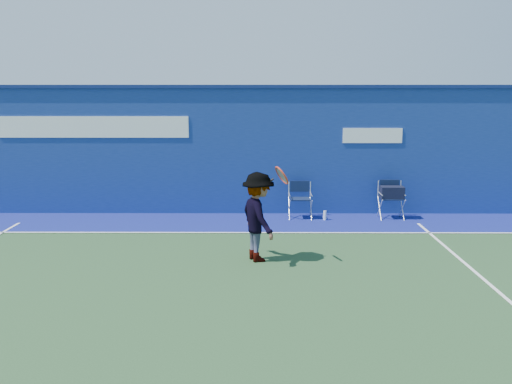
{
  "coord_description": "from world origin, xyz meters",
  "views": [
    {
      "loc": [
        0.91,
        -7.82,
        3.01
      ],
      "look_at": [
        0.86,
        2.6,
        1.0
      ],
      "focal_mm": 38.0,
      "sensor_mm": 36.0,
      "label": 1
    }
  ],
  "objects_px": {
    "water_bottle": "(325,216)",
    "tennis_player": "(258,217)",
    "directors_chair_left": "(300,207)",
    "directors_chair_right": "(391,203)"
  },
  "relations": [
    {
      "from": "directors_chair_left",
      "to": "tennis_player",
      "type": "bearing_deg",
      "value": -107.23
    },
    {
      "from": "water_bottle",
      "to": "tennis_player",
      "type": "distance_m",
      "value": 3.39
    },
    {
      "from": "directors_chair_right",
      "to": "tennis_player",
      "type": "relative_size",
      "value": 0.52
    },
    {
      "from": "directors_chair_left",
      "to": "tennis_player",
      "type": "xyz_separation_m",
      "value": [
        -0.97,
        -3.14,
        0.52
      ]
    },
    {
      "from": "directors_chair_right",
      "to": "tennis_player",
      "type": "height_order",
      "value": "tennis_player"
    },
    {
      "from": "directors_chair_right",
      "to": "tennis_player",
      "type": "xyz_separation_m",
      "value": [
        -3.1,
        -3.13,
        0.42
      ]
    },
    {
      "from": "directors_chair_left",
      "to": "water_bottle",
      "type": "bearing_deg",
      "value": -19.71
    },
    {
      "from": "tennis_player",
      "to": "directors_chair_right",
      "type": "bearing_deg",
      "value": 45.27
    },
    {
      "from": "directors_chair_left",
      "to": "tennis_player",
      "type": "relative_size",
      "value": 0.5
    },
    {
      "from": "water_bottle",
      "to": "tennis_player",
      "type": "bearing_deg",
      "value": -117.55
    }
  ]
}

